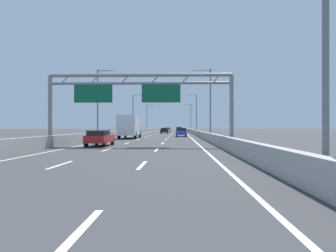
% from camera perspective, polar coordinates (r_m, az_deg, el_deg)
% --- Properties ---
extents(ground_plane, '(260.00, 260.00, 0.00)m').
position_cam_1_polar(ground_plane, '(101.42, -0.03, -1.04)').
color(ground_plane, '#38383A').
extents(lane_dash_left_1, '(0.16, 3.00, 0.01)m').
position_cam_1_polar(lane_dash_left_1, '(14.88, -18.65, -6.58)').
color(lane_dash_left_1, white).
rests_on(lane_dash_left_1, ground_plane).
extents(lane_dash_left_2, '(0.16, 3.00, 0.01)m').
position_cam_1_polar(lane_dash_left_2, '(23.49, -10.90, -4.20)').
color(lane_dash_left_2, white).
rests_on(lane_dash_left_2, ground_plane).
extents(lane_dash_left_3, '(0.16, 3.00, 0.01)m').
position_cam_1_polar(lane_dash_left_3, '(32.31, -7.36, -3.07)').
color(lane_dash_left_3, white).
rests_on(lane_dash_left_3, ground_plane).
extents(lane_dash_left_4, '(0.16, 3.00, 0.01)m').
position_cam_1_polar(lane_dash_left_4, '(41.21, -5.35, -2.43)').
color(lane_dash_left_4, white).
rests_on(lane_dash_left_4, ground_plane).
extents(lane_dash_left_5, '(0.16, 3.00, 0.01)m').
position_cam_1_polar(lane_dash_left_5, '(50.14, -4.05, -2.01)').
color(lane_dash_left_5, white).
rests_on(lane_dash_left_5, ground_plane).
extents(lane_dash_left_6, '(0.16, 3.00, 0.01)m').
position_cam_1_polar(lane_dash_left_6, '(59.10, -3.15, -1.72)').
color(lane_dash_left_6, white).
rests_on(lane_dash_left_6, ground_plane).
extents(lane_dash_left_7, '(0.16, 3.00, 0.01)m').
position_cam_1_polar(lane_dash_left_7, '(68.06, -2.48, -1.51)').
color(lane_dash_left_7, white).
rests_on(lane_dash_left_7, ground_plane).
extents(lane_dash_left_8, '(0.16, 3.00, 0.01)m').
position_cam_1_polar(lane_dash_left_8, '(77.04, -1.97, -1.34)').
color(lane_dash_left_8, white).
rests_on(lane_dash_left_8, ground_plane).
extents(lane_dash_left_9, '(0.16, 3.00, 0.01)m').
position_cam_1_polar(lane_dash_left_9, '(86.02, -1.57, -1.21)').
color(lane_dash_left_9, white).
rests_on(lane_dash_left_9, ground_plane).
extents(lane_dash_left_10, '(0.16, 3.00, 0.01)m').
position_cam_1_polar(lane_dash_left_10, '(95.00, -1.24, -1.10)').
color(lane_dash_left_10, white).
rests_on(lane_dash_left_10, ground_plane).
extents(lane_dash_left_11, '(0.16, 3.00, 0.01)m').
position_cam_1_polar(lane_dash_left_11, '(103.99, -0.97, -1.02)').
color(lane_dash_left_11, white).
rests_on(lane_dash_left_11, ground_plane).
extents(lane_dash_left_12, '(0.16, 3.00, 0.01)m').
position_cam_1_polar(lane_dash_left_12, '(112.98, -0.74, -0.94)').
color(lane_dash_left_12, white).
rests_on(lane_dash_left_12, ground_plane).
extents(lane_dash_left_13, '(0.16, 3.00, 0.01)m').
position_cam_1_polar(lane_dash_left_13, '(121.97, -0.55, -0.88)').
color(lane_dash_left_13, white).
rests_on(lane_dash_left_13, ground_plane).
extents(lane_dash_left_14, '(0.16, 3.00, 0.01)m').
position_cam_1_polar(lane_dash_left_14, '(130.96, -0.38, -0.82)').
color(lane_dash_left_14, white).
rests_on(lane_dash_left_14, ground_plane).
extents(lane_dash_left_15, '(0.16, 3.00, 0.01)m').
position_cam_1_polar(lane_dash_left_15, '(139.95, -0.24, -0.78)').
color(lane_dash_left_15, white).
rests_on(lane_dash_left_15, ground_plane).
extents(lane_dash_left_16, '(0.16, 3.00, 0.01)m').
position_cam_1_polar(lane_dash_left_16, '(148.95, -0.11, -0.74)').
color(lane_dash_left_16, white).
rests_on(lane_dash_left_16, ground_plane).
extents(lane_dash_left_17, '(0.16, 3.00, 0.01)m').
position_cam_1_polar(lane_dash_left_17, '(157.94, 0.01, -0.70)').
color(lane_dash_left_17, white).
rests_on(lane_dash_left_17, ground_plane).
extents(lane_dash_right_0, '(0.16, 3.00, 0.01)m').
position_cam_1_polar(lane_dash_right_0, '(5.37, -16.23, -18.36)').
color(lane_dash_right_0, white).
rests_on(lane_dash_right_0, ground_plane).
extents(lane_dash_right_1, '(0.16, 3.00, 0.01)m').
position_cam_1_polar(lane_dash_right_1, '(14.04, -4.64, -6.98)').
color(lane_dash_right_1, white).
rests_on(lane_dash_right_1, ground_plane).
extents(lane_dash_right_2, '(0.16, 3.00, 0.01)m').
position_cam_1_polar(lane_dash_right_2, '(22.96, -2.08, -4.29)').
color(lane_dash_right_2, white).
rests_on(lane_dash_right_2, ground_plane).
extents(lane_dash_right_3, '(0.16, 3.00, 0.01)m').
position_cam_1_polar(lane_dash_right_3, '(31.93, -0.96, -3.11)').
color(lane_dash_right_3, white).
rests_on(lane_dash_right_3, ground_plane).
extents(lane_dash_right_4, '(0.16, 3.00, 0.01)m').
position_cam_1_polar(lane_dash_right_4, '(40.91, -0.33, -2.45)').
color(lane_dash_right_4, white).
rests_on(lane_dash_right_4, ground_plane).
extents(lane_dash_right_5, '(0.16, 3.00, 0.01)m').
position_cam_1_polar(lane_dash_right_5, '(49.90, 0.07, -2.02)').
color(lane_dash_right_5, white).
rests_on(lane_dash_right_5, ground_plane).
extents(lane_dash_right_6, '(0.16, 3.00, 0.01)m').
position_cam_1_polar(lane_dash_right_6, '(58.89, 0.34, -1.73)').
color(lane_dash_right_6, white).
rests_on(lane_dash_right_6, ground_plane).
extents(lane_dash_right_7, '(0.16, 3.00, 0.01)m').
position_cam_1_polar(lane_dash_right_7, '(67.88, 0.55, -1.51)').
color(lane_dash_right_7, white).
rests_on(lane_dash_right_7, ground_plane).
extents(lane_dash_right_8, '(0.16, 3.00, 0.01)m').
position_cam_1_polar(lane_dash_right_8, '(76.88, 0.71, -1.34)').
color(lane_dash_right_8, white).
rests_on(lane_dash_right_8, ground_plane).
extents(lane_dash_right_9, '(0.16, 3.00, 0.01)m').
position_cam_1_polar(lane_dash_right_9, '(85.88, 0.83, -1.21)').
color(lane_dash_right_9, white).
rests_on(lane_dash_right_9, ground_plane).
extents(lane_dash_right_10, '(0.16, 3.00, 0.01)m').
position_cam_1_polar(lane_dash_right_10, '(94.87, 0.93, -1.11)').
color(lane_dash_right_10, white).
rests_on(lane_dash_right_10, ground_plane).
extents(lane_dash_right_11, '(0.16, 3.00, 0.01)m').
position_cam_1_polar(lane_dash_right_11, '(103.87, 1.01, -1.02)').
color(lane_dash_right_11, white).
rests_on(lane_dash_right_11, ground_plane).
extents(lane_dash_right_12, '(0.16, 3.00, 0.01)m').
position_cam_1_polar(lane_dash_right_12, '(112.87, 1.08, -0.94)').
color(lane_dash_right_12, white).
rests_on(lane_dash_right_12, ground_plane).
extents(lane_dash_right_13, '(0.16, 3.00, 0.01)m').
position_cam_1_polar(lane_dash_right_13, '(121.87, 1.14, -0.88)').
color(lane_dash_right_13, white).
rests_on(lane_dash_right_13, ground_plane).
extents(lane_dash_right_14, '(0.16, 3.00, 0.01)m').
position_cam_1_polar(lane_dash_right_14, '(130.87, 1.19, -0.83)').
color(lane_dash_right_14, white).
rests_on(lane_dash_right_14, ground_plane).
extents(lane_dash_right_15, '(0.16, 3.00, 0.01)m').
position_cam_1_polar(lane_dash_right_15, '(139.86, 1.24, -0.78)').
color(lane_dash_right_15, white).
rests_on(lane_dash_right_15, ground_plane).
extents(lane_dash_right_16, '(0.16, 3.00, 0.01)m').
position_cam_1_polar(lane_dash_right_16, '(148.86, 1.28, -0.74)').
color(lane_dash_right_16, white).
rests_on(lane_dash_right_16, ground_plane).
extents(lane_dash_right_17, '(0.16, 3.00, 0.01)m').
position_cam_1_polar(lane_dash_right_17, '(157.86, 1.31, -0.70)').
color(lane_dash_right_17, white).
rests_on(lane_dash_right_17, ground_plane).
extents(edge_line_left, '(0.16, 176.00, 0.01)m').
position_cam_1_polar(edge_line_left, '(89.78, -3.63, -1.16)').
color(edge_line_left, white).
rests_on(edge_line_left, ground_plane).
extents(edge_line_right, '(0.16, 176.00, 0.01)m').
position_cam_1_polar(edge_line_right, '(89.38, 3.08, -1.17)').
color(edge_line_right, white).
rests_on(edge_line_right, ground_plane).
extents(barrier_left, '(0.45, 220.00, 0.95)m').
position_cam_1_polar(barrier_left, '(111.83, -3.39, -0.71)').
color(barrier_left, '#9E9E99').
rests_on(barrier_left, ground_plane).
extents(barrier_right, '(0.45, 220.00, 0.95)m').
position_cam_1_polar(barrier_right, '(111.41, 3.70, -0.71)').
color(barrier_right, '#9E9E99').
rests_on(barrier_right, ground_plane).
extents(sign_gantry, '(16.38, 0.36, 6.36)m').
position_cam_1_polar(sign_gantry, '(28.36, -5.55, 6.24)').
color(sign_gantry, gray).
rests_on(sign_gantry, ground_plane).
extents(streetlamp_right_near, '(2.58, 0.28, 9.50)m').
position_cam_1_polar(streetlamp_right_near, '(10.98, 25.12, 19.65)').
color(streetlamp_right_near, slate).
rests_on(streetlamp_right_near, ground_plane).
extents(streetlamp_left_mid, '(2.58, 0.28, 9.50)m').
position_cam_1_polar(streetlamp_left_mid, '(44.88, -12.15, 4.65)').
color(streetlamp_left_mid, slate).
rests_on(streetlamp_left_mid, ground_plane).
extents(streetlamp_right_mid, '(2.58, 0.28, 9.50)m').
position_cam_1_polar(streetlamp_right_mid, '(43.74, 7.26, 4.78)').
color(streetlamp_right_mid, slate).
rests_on(streetlamp_right_mid, ground_plane).
extents(streetlamp_left_far, '(2.58, 0.28, 9.50)m').
position_cam_1_polar(streetlamp_left_far, '(78.12, -6.10, 2.63)').
color(streetlamp_left_far, slate).
rests_on(streetlamp_left_far, ground_plane).
extents(streetlamp_right_far, '(2.58, 0.28, 9.50)m').
position_cam_1_polar(streetlamp_right_far, '(77.47, 4.91, 2.66)').
color(streetlamp_right_far, slate).
rests_on(streetlamp_right_far, ground_plane).
extents(streetlamp_left_distant, '(2.58, 0.28, 9.50)m').
position_cam_1_polar(streetlamp_left_distant, '(111.75, -3.69, 1.81)').
color(streetlamp_left_distant, slate).
rests_on(streetlamp_left_distant, ground_plane).
extents(streetlamp_right_distant, '(2.58, 0.28, 9.50)m').
position_cam_1_polar(streetlamp_right_distant, '(111.30, 3.99, 1.82)').
color(streetlamp_right_distant, slate).
rests_on(streetlamp_right_distant, ground_plane).
extents(black_car, '(1.78, 4.26, 1.37)m').
position_cam_1_polar(black_car, '(78.34, -0.66, -0.80)').
color(black_car, black).
rests_on(black_car, ground_plane).
extents(yellow_car, '(1.83, 4.29, 1.55)m').
position_cam_1_polar(yellow_car, '(106.30, 1.97, -0.58)').
color(yellow_car, yellow).
rests_on(yellow_car, ground_plane).
extents(orange_car, '(1.78, 4.28, 1.46)m').
position_cam_1_polar(orange_car, '(84.64, 2.02, -0.72)').
color(orange_car, orange).
rests_on(orange_car, ground_plane).
extents(red_car, '(1.70, 4.37, 1.36)m').
position_cam_1_polar(red_car, '(28.17, -12.09, -2.06)').
color(red_car, red).
rests_on(red_car, ground_plane).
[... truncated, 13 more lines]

